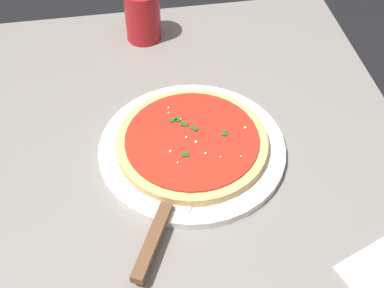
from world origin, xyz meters
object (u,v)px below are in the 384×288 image
object	(u,v)px
cup_tall_drink	(142,15)
pizza	(192,142)
serving_plate	(192,149)
pizza_server	(162,219)

from	to	relation	value
cup_tall_drink	pizza	bearing A→B (deg)	7.85
pizza	serving_plate	bearing A→B (deg)	-21.12
serving_plate	cup_tall_drink	world-z (taller)	cup_tall_drink
serving_plate	pizza	distance (m)	0.02
serving_plate	cup_tall_drink	xyz separation A→B (m)	(-0.34, -0.05, 0.05)
serving_plate	cup_tall_drink	bearing A→B (deg)	-172.15
serving_plate	pizza	xyz separation A→B (m)	(-0.00, 0.00, 0.02)
pizza	pizza_server	size ratio (longest dim) A/B	1.15
serving_plate	cup_tall_drink	size ratio (longest dim) A/B	2.89
pizza	pizza_server	bearing A→B (deg)	-25.97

